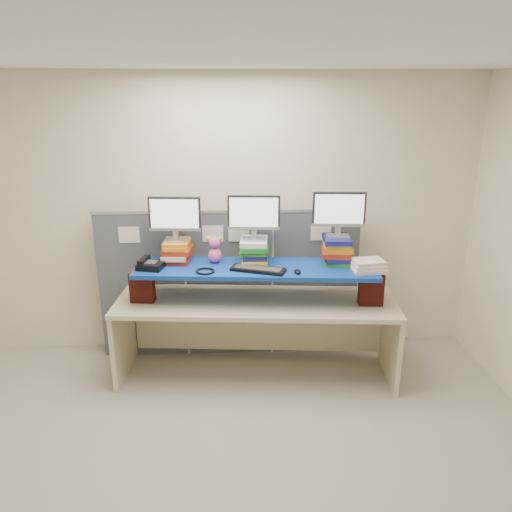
{
  "coord_description": "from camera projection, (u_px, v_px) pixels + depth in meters",
  "views": [
    {
      "loc": [
        0.05,
        -2.89,
        2.62
      ],
      "look_at": [
        0.25,
        1.32,
        1.21
      ],
      "focal_mm": 35.0,
      "sensor_mm": 36.0,
      "label": 1
    }
  ],
  "objects": [
    {
      "name": "monitor_right",
      "position": [
        339.0,
        212.0,
        4.41
      ],
      "size": [
        0.47,
        0.15,
        0.41
      ],
      "rotation": [
        0.0,
        0.0,
        -0.08
      ],
      "color": "#949498",
      "rests_on": "book_stack_right"
    },
    {
      "name": "brick_pier_right",
      "position": [
        371.0,
        289.0,
        4.45
      ],
      "size": [
        0.22,
        0.13,
        0.29
      ],
      "primitive_type": "cube",
      "rotation": [
        0.0,
        0.0,
        -0.08
      ],
      "color": "maroon",
      "rests_on": "desk"
    },
    {
      "name": "blue_board",
      "position": [
        256.0,
        269.0,
        4.48
      ],
      "size": [
        2.19,
        0.71,
        0.04
      ],
      "primitive_type": "cube",
      "rotation": [
        0.0,
        0.0,
        -0.08
      ],
      "color": "navy",
      "rests_on": "brick_pier_left"
    },
    {
      "name": "mouse",
      "position": [
        297.0,
        271.0,
        4.31
      ],
      "size": [
        0.07,
        0.11,
        0.03
      ],
      "primitive_type": "ellipsoid",
      "rotation": [
        0.0,
        0.0,
        -0.13
      ],
      "color": "black",
      "rests_on": "blue_board"
    },
    {
      "name": "book_stack_right",
      "position": [
        337.0,
        250.0,
        4.53
      ],
      "size": [
        0.29,
        0.34,
        0.25
      ],
      "color": "#1C6C22",
      "rests_on": "blue_board"
    },
    {
      "name": "room",
      "position": [
        227.0,
        295.0,
        3.12
      ],
      "size": [
        5.0,
        4.0,
        2.8
      ],
      "color": "#F0E4C6",
      "rests_on": "ground"
    },
    {
      "name": "keyboard",
      "position": [
        258.0,
        269.0,
        4.36
      ],
      "size": [
        0.5,
        0.31,
        0.03
      ],
      "rotation": [
        0.0,
        0.0,
        -0.35
      ],
      "color": "black",
      "rests_on": "blue_board"
    },
    {
      "name": "book_stack_center",
      "position": [
        254.0,
        251.0,
        4.55
      ],
      "size": [
        0.27,
        0.33,
        0.22
      ],
      "color": "yellow",
      "rests_on": "blue_board"
    },
    {
      "name": "headset",
      "position": [
        205.0,
        271.0,
        4.33
      ],
      "size": [
        0.21,
        0.21,
        0.02
      ],
      "primitive_type": "torus",
      "rotation": [
        0.0,
        0.0,
        -0.28
      ],
      "color": "black",
      "rests_on": "blue_board"
    },
    {
      "name": "brick_pier_left",
      "position": [
        142.0,
        286.0,
        4.51
      ],
      "size": [
        0.22,
        0.13,
        0.29
      ],
      "primitive_type": "cube",
      "rotation": [
        0.0,
        0.0,
        -0.08
      ],
      "color": "maroon",
      "rests_on": "desk"
    },
    {
      "name": "book_stack_left",
      "position": [
        177.0,
        251.0,
        4.58
      ],
      "size": [
        0.28,
        0.32,
        0.2
      ],
      "color": "#A32412",
      "rests_on": "blue_board"
    },
    {
      "name": "binder_stack",
      "position": [
        368.0,
        265.0,
        4.36
      ],
      "size": [
        0.29,
        0.24,
        0.1
      ],
      "rotation": [
        0.0,
        0.0,
        0.07
      ],
      "color": "beige",
      "rests_on": "blue_board"
    },
    {
      "name": "plush_toy",
      "position": [
        215.0,
        249.0,
        4.53
      ],
      "size": [
        0.15,
        0.11,
        0.25
      ],
      "rotation": [
        0.0,
        0.0,
        -0.09
      ],
      "color": "#E8589D",
      "rests_on": "blue_board"
    },
    {
      "name": "cubicle_partition",
      "position": [
        229.0,
        283.0,
        5.01
      ],
      "size": [
        2.6,
        0.06,
        1.53
      ],
      "color": "#454A52",
      "rests_on": "ground"
    },
    {
      "name": "monitor_center",
      "position": [
        254.0,
        215.0,
        4.44
      ],
      "size": [
        0.47,
        0.15,
        0.41
      ],
      "rotation": [
        0.0,
        0.0,
        -0.08
      ],
      "color": "#949498",
      "rests_on": "book_stack_center"
    },
    {
      "name": "desk_phone",
      "position": [
        150.0,
        265.0,
        4.42
      ],
      "size": [
        0.25,
        0.24,
        0.09
      ],
      "rotation": [
        0.0,
        0.0,
        -0.22
      ],
      "color": "black",
      "rests_on": "blue_board"
    },
    {
      "name": "monitor_left",
      "position": [
        175.0,
        216.0,
        4.47
      ],
      "size": [
        0.47,
        0.15,
        0.41
      ],
      "rotation": [
        0.0,
        0.0,
        -0.08
      ],
      "color": "#949498",
      "rests_on": "book_stack_left"
    },
    {
      "name": "desk",
      "position": [
        256.0,
        316.0,
        4.63
      ],
      "size": [
        2.62,
        0.95,
        0.78
      ],
      "rotation": [
        0.0,
        0.0,
        -0.08
      ],
      "color": "beige",
      "rests_on": "ground"
    }
  ]
}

